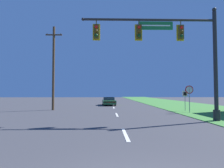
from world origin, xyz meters
TOP-DOWN VIEW (x-y plane):
  - grass_verge_right at (10.50, 30.00)m, footprint 10.00×110.00m
  - road_center_line at (0.00, 22.00)m, footprint 0.16×34.80m
  - signal_mast at (3.92, 10.04)m, footprint 9.15×0.47m
  - car_ahead at (-0.59, 26.99)m, footprint 2.11×4.77m
  - stop_sign at (6.85, 15.46)m, footprint 0.76×0.07m
  - route_sign_post at (7.08, 17.09)m, footprint 0.55×0.06m
  - utility_pole_near at (-6.68, 18.77)m, footprint 1.80×0.26m

SIDE VIEW (x-z plane):
  - road_center_line at x=0.00m, z-range 0.00..0.01m
  - grass_verge_right at x=10.50m, z-range 0.00..0.04m
  - car_ahead at x=-0.59m, z-range 0.01..1.20m
  - route_sign_post at x=7.08m, z-range 0.51..2.54m
  - stop_sign at x=6.85m, z-range 0.61..3.12m
  - utility_pole_near at x=-6.68m, z-range 0.16..9.28m
  - signal_mast at x=3.92m, z-range 0.95..8.53m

